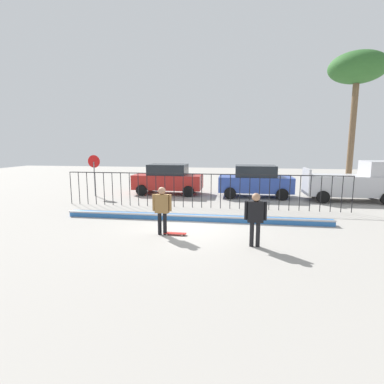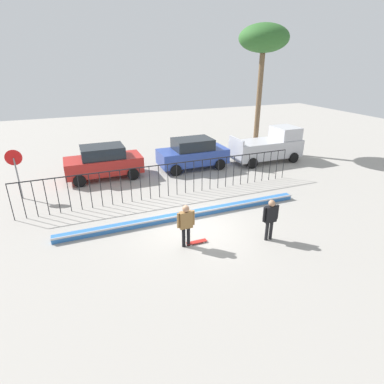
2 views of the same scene
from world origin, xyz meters
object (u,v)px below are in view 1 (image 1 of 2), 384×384
object	(u,v)px
skateboard	(175,233)
palm_tree_tall	(357,71)
skateboarder	(162,206)
camera_operator	(255,215)
stop_sign	(94,170)
pickup_truck	(354,183)
parked_car_red	(168,179)
parked_car_blue	(255,181)

from	to	relation	value
skateboard	palm_tree_tall	xyz separation A→B (m)	(9.10, 10.28, 7.47)
skateboarder	camera_operator	world-z (taller)	skateboarder
skateboarder	camera_operator	distance (m)	3.21
camera_operator	palm_tree_tall	size ratio (longest dim) A/B	0.19
skateboard	palm_tree_tall	size ratio (longest dim) A/B	0.09
skateboarder	stop_sign	world-z (taller)	stop_sign
pickup_truck	stop_sign	xyz separation A→B (m)	(-15.01, -0.65, 0.58)
parked_car_red	palm_tree_tall	world-z (taller)	palm_tree_tall
camera_operator	pickup_truck	size ratio (longest dim) A/B	0.36
palm_tree_tall	parked_car_blue	bearing A→B (deg)	-161.01
parked_car_blue	pickup_truck	xyz separation A→B (m)	(5.33, -0.52, 0.06)
parked_car_blue	skateboard	bearing A→B (deg)	-107.43
skateboard	skateboarder	bearing A→B (deg)	-173.16
camera_operator	palm_tree_tall	world-z (taller)	palm_tree_tall
pickup_truck	palm_tree_tall	distance (m)	7.00
skateboarder	stop_sign	xyz separation A→B (m)	(-6.06, 7.10, 0.61)
parked_car_red	parked_car_blue	world-z (taller)	same
skateboard	stop_sign	world-z (taller)	stop_sign
skateboard	pickup_truck	distance (m)	11.53
stop_sign	palm_tree_tall	xyz separation A→B (m)	(15.60, 3.20, 5.91)
pickup_truck	skateboarder	bearing A→B (deg)	-138.55
skateboard	parked_car_blue	size ratio (longest dim) A/B	0.19
stop_sign	skateboard	bearing A→B (deg)	-47.45
parked_car_red	parked_car_blue	xyz separation A→B (m)	(5.43, -0.30, 0.00)
skateboard	stop_sign	distance (m)	9.74
palm_tree_tall	skateboard	bearing A→B (deg)	-131.49
skateboarder	stop_sign	size ratio (longest dim) A/B	0.67
skateboarder	camera_operator	xyz separation A→B (m)	(3.12, -0.75, -0.01)
stop_sign	palm_tree_tall	distance (m)	16.98
camera_operator	palm_tree_tall	xyz separation A→B (m)	(6.42, 11.06, 6.52)
skateboarder	parked_car_blue	world-z (taller)	parked_car_blue
camera_operator	parked_car_blue	xyz separation A→B (m)	(0.49, 9.02, -0.03)
skateboarder	pickup_truck	world-z (taller)	pickup_truck
skateboard	camera_operator	xyz separation A→B (m)	(2.68, -0.77, 0.94)
skateboarder	palm_tree_tall	size ratio (longest dim) A/B	0.20
skateboard	parked_car_red	bearing A→B (deg)	108.95
parked_car_red	pickup_truck	xyz separation A→B (m)	(10.76, -0.82, 0.06)
parked_car_red	stop_sign	world-z (taller)	stop_sign
parked_car_red	pickup_truck	world-z (taller)	pickup_truck
parked_car_blue	palm_tree_tall	size ratio (longest dim) A/B	0.50
parked_car_blue	stop_sign	size ratio (longest dim) A/B	1.72
skateboarder	parked_car_red	xyz separation A→B (m)	(-1.82, 8.56, -0.04)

